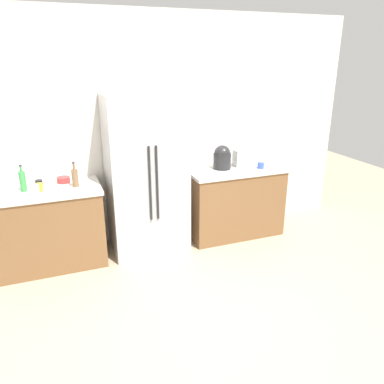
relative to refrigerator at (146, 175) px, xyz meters
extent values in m
plane|color=tan|center=(0.23, -1.63, -0.93)|extent=(10.60, 10.60, 0.00)
cube|color=silver|center=(0.23, 0.38, 0.44)|extent=(5.30, 0.10, 2.75)
cube|color=brown|center=(-1.13, 0.01, -0.50)|extent=(1.15, 0.63, 0.86)
cube|color=silver|center=(-1.13, 0.01, -0.05)|extent=(1.18, 0.66, 0.04)
cube|color=brown|center=(1.16, 0.01, -0.50)|extent=(1.21, 0.63, 0.86)
cube|color=silver|center=(1.16, 0.01, -0.05)|extent=(1.24, 0.66, 0.04)
cube|color=#B7BABF|center=(0.00, 0.00, 0.00)|extent=(0.88, 0.63, 1.86)
cylinder|color=#262628|center=(-0.04, -0.33, 0.00)|extent=(0.02, 0.02, 0.84)
cylinder|color=#262628|center=(0.04, -0.33, 0.00)|extent=(0.02, 0.02, 0.84)
cube|color=silver|center=(1.29, 0.06, 0.08)|extent=(0.22, 0.14, 0.21)
cylinder|color=#262628|center=(0.99, 0.03, 0.07)|extent=(0.22, 0.22, 0.20)
sphere|color=#262628|center=(0.99, 0.03, 0.17)|extent=(0.20, 0.20, 0.20)
cylinder|color=brown|center=(-0.80, -0.04, 0.07)|extent=(0.07, 0.07, 0.19)
cylinder|color=brown|center=(-0.80, -0.04, 0.20)|extent=(0.02, 0.02, 0.07)
cylinder|color=#333338|center=(-0.80, -0.04, 0.24)|extent=(0.03, 0.03, 0.02)
cylinder|color=green|center=(-1.32, 0.01, 0.08)|extent=(0.07, 0.07, 0.21)
cylinder|color=green|center=(-1.32, 0.01, 0.21)|extent=(0.02, 0.02, 0.06)
cylinder|color=#333338|center=(-1.32, 0.01, 0.25)|extent=(0.03, 0.03, 0.02)
cylinder|color=black|center=(-1.17, 0.09, 0.01)|extent=(0.08, 0.08, 0.08)
cylinder|color=yellow|center=(-1.16, -0.06, 0.01)|extent=(0.07, 0.07, 0.09)
cylinder|color=blue|center=(1.45, -0.13, 0.01)|extent=(0.08, 0.08, 0.08)
cylinder|color=white|center=(-1.21, -0.17, 0.02)|extent=(0.09, 0.09, 0.11)
cylinder|color=red|center=(-0.91, 0.17, 0.00)|extent=(0.14, 0.14, 0.06)
camera|label=1|loc=(-1.00, -4.11, 1.30)|focal=35.26mm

